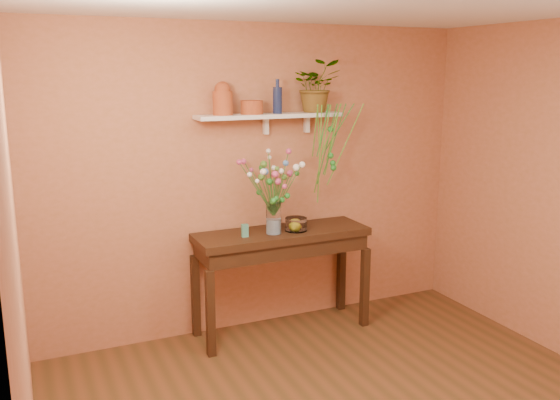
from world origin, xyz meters
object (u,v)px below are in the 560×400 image
at_px(sideboard, 282,246).
at_px(blue_bottle, 277,100).
at_px(glass_bowl, 296,225).
at_px(bouquet, 274,178).
at_px(terracotta_jug, 223,99).
at_px(glass_vase, 274,220).
at_px(spider_plant, 317,86).

relative_size(sideboard, blue_bottle, 5.29).
height_order(blue_bottle, glass_bowl, blue_bottle).
bearing_deg(blue_bottle, bouquet, -122.89).
height_order(terracotta_jug, glass_bowl, terracotta_jug).
relative_size(terracotta_jug, glass_bowl, 1.43).
bearing_deg(sideboard, glass_vase, -152.79).
height_order(terracotta_jug, blue_bottle, blue_bottle).
relative_size(terracotta_jug, blue_bottle, 0.94).
distance_m(bouquet, glass_bowl, 0.49).
bearing_deg(blue_bottle, sideboard, -93.79).
relative_size(terracotta_jug, spider_plant, 0.60).
bearing_deg(glass_bowl, blue_bottle, 124.09).
bearing_deg(sideboard, bouquet, -148.44).
height_order(blue_bottle, bouquet, blue_bottle).
bearing_deg(glass_vase, blue_bottle, 55.94).
relative_size(spider_plant, glass_bowl, 2.37).
xyz_separation_m(blue_bottle, spider_plant, (0.39, 0.03, 0.11)).
relative_size(terracotta_jug, bouquet, 0.48).
bearing_deg(sideboard, spider_plant, 19.55).
relative_size(glass_vase, glass_bowl, 1.41).
xyz_separation_m(terracotta_jug, blue_bottle, (0.48, -0.02, -0.01)).
height_order(terracotta_jug, bouquet, terracotta_jug).
distance_m(blue_bottle, glass_bowl, 1.09).
bearing_deg(bouquet, blue_bottle, 57.11).
bearing_deg(terracotta_jug, blue_bottle, -2.46).
relative_size(spider_plant, bouquet, 0.80).
bearing_deg(blue_bottle, glass_vase, -124.06).
bearing_deg(glass_vase, terracotta_jug, 154.24).
bearing_deg(bouquet, terracotta_jug, 152.58).
relative_size(terracotta_jug, glass_vase, 1.01).
bearing_deg(terracotta_jug, spider_plant, 0.80).
bearing_deg(blue_bottle, spider_plant, 4.82).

